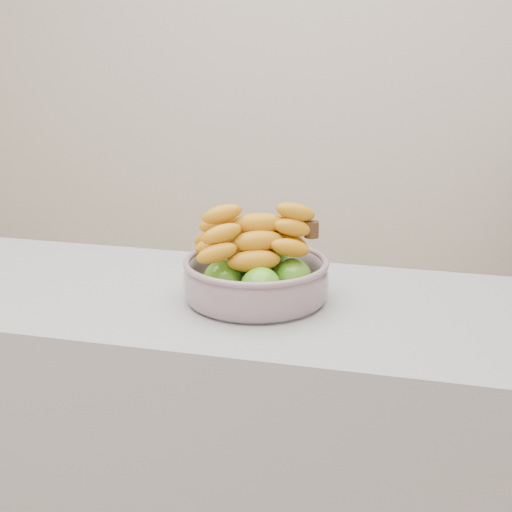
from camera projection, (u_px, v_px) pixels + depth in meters
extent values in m
cube|color=beige|center=(309.00, 58.00, 3.35)|extent=(4.00, 0.05, 2.70)
cube|color=#95969D|center=(156.00, 460.00, 1.77)|extent=(2.00, 0.60, 0.90)
cylinder|color=#97A7B5|center=(256.00, 297.00, 1.57)|extent=(0.27, 0.27, 0.01)
torus|color=#97A7B5|center=(256.00, 262.00, 1.54)|extent=(0.32, 0.32, 0.01)
sphere|color=#599C1A|center=(261.00, 288.00, 1.48)|extent=(0.09, 0.09, 0.09)
sphere|color=#599C1A|center=(292.00, 278.00, 1.54)|extent=(0.09, 0.09, 0.09)
sphere|color=#599C1A|center=(273.00, 265.00, 1.62)|extent=(0.09, 0.09, 0.09)
sphere|color=#599C1A|center=(232.00, 267.00, 1.61)|extent=(0.09, 0.09, 0.09)
sphere|color=#599C1A|center=(223.00, 280.00, 1.52)|extent=(0.09, 0.09, 0.09)
ellipsoid|color=orange|center=(254.00, 261.00, 1.49)|extent=(0.20, 0.14, 0.05)
ellipsoid|color=orange|center=(251.00, 254.00, 1.54)|extent=(0.20, 0.12, 0.05)
ellipsoid|color=orange|center=(248.00, 247.00, 1.59)|extent=(0.21, 0.10, 0.05)
ellipsoid|color=orange|center=(258.00, 241.00, 1.50)|extent=(0.19, 0.15, 0.05)
ellipsoid|color=orange|center=(254.00, 234.00, 1.55)|extent=(0.21, 0.08, 0.05)
ellipsoid|color=orange|center=(259.00, 223.00, 1.52)|extent=(0.20, 0.12, 0.05)
cylinder|color=#3C2513|center=(312.00, 229.00, 1.54)|extent=(0.03, 0.03, 0.04)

